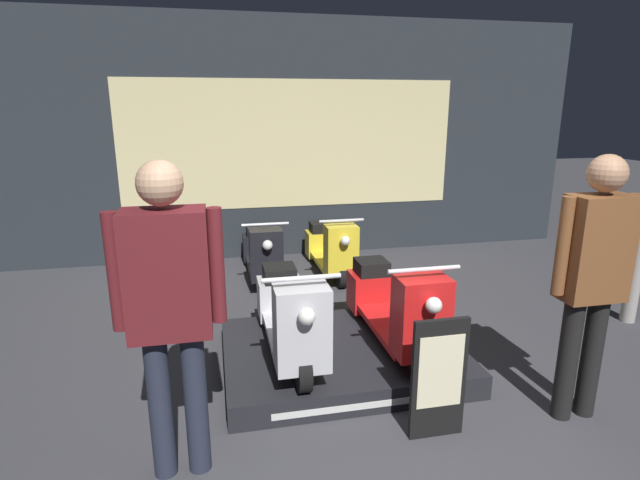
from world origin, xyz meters
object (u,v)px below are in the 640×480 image
Objects in this scene: scooter_backrow_1 at (330,249)px; scooter_display_right at (394,306)px; person_left_browsing at (169,298)px; scooter_backrow_0 at (262,253)px; person_right_browsing at (593,270)px; scooter_display_left at (290,315)px; street_bollard at (635,274)px; price_sign_board at (439,378)px.

scooter_display_right is at bearing -90.75° from scooter_backrow_1.
scooter_display_right is 1.96m from person_left_browsing.
scooter_backrow_0 is 0.86m from scooter_backrow_1.
person_right_browsing is (1.80, -3.29, 0.73)m from scooter_backrow_0.
scooter_backrow_1 is 0.86× the size of person_right_browsing.
scooter_display_right reaches higher than scooter_backrow_0.
scooter_display_left is 3.43m from street_bollard.
scooter_display_right is 1.46m from person_right_browsing.
scooter_backrow_1 is 3.30m from price_sign_board.
price_sign_board is (-1.02, -0.01, -0.64)m from person_right_browsing.
person_right_browsing is 1.20m from price_sign_board.
person_right_browsing is at bearing -27.47° from scooter_display_left.
person_right_browsing is (2.59, 0.00, -0.03)m from person_left_browsing.
scooter_backrow_0 is at bearing 109.54° from scooter_display_right.
scooter_display_left is at bearing 152.53° from person_right_browsing.
person_right_browsing is 1.81× the size of street_bollard.
scooter_backrow_1 is 3.50m from person_right_browsing.
scooter_display_left is 1.57× the size of street_bollard.
scooter_backrow_1 is at bearing 141.11° from street_bollard.
street_bollard is (2.62, 1.25, 0.08)m from price_sign_board.
scooter_display_right is 1.90× the size of price_sign_board.
person_left_browsing is at bearing -116.72° from scooter_backrow_1.
scooter_backrow_0 is 1.57× the size of street_bollard.
person_left_browsing reaches higher than scooter_backrow_0.
scooter_display_left is 2.11m from person_right_browsing.
scooter_display_left is at bearing -110.42° from scooter_backrow_1.
scooter_display_left is 2.35m from scooter_backrow_0.
person_left_browsing is at bearing 180.00° from person_right_browsing.
scooter_backrow_0 is at bearing 118.72° from person_right_browsing.
person_left_browsing is 2.23× the size of price_sign_board.
person_left_browsing reaches higher than price_sign_board.
scooter_backrow_1 is (0.87, 2.35, -0.19)m from scooter_display_left.
price_sign_board is at bearing -76.65° from scooter_backrow_0.
scooter_display_right is at bearing 87.01° from price_sign_board.
scooter_backrow_0 is 3.82m from person_right_browsing.
street_bollard is at bearing 5.00° from scooter_display_left.
person_left_browsing reaches higher than scooter_display_left.
person_left_browsing is 4.41m from street_bollard.
scooter_backrow_1 is 1.90× the size of price_sign_board.
scooter_backrow_1 is 1.57× the size of street_bollard.
scooter_backrow_0 is at bearing 148.95° from street_bollard.
street_bollard is at bearing 37.76° from person_right_browsing.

